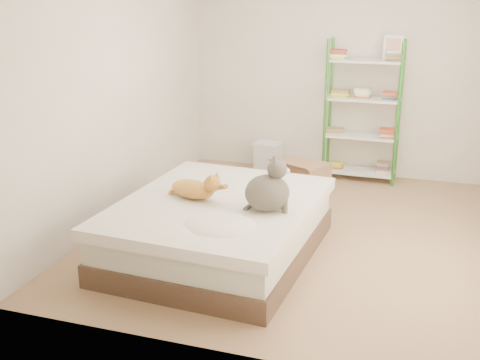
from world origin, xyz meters
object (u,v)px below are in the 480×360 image
at_px(orange_cat, 193,187).
at_px(cardboard_box, 302,178).
at_px(bed, 219,228).
at_px(grey_cat, 267,185).
at_px(shelf_unit, 363,113).
at_px(white_bin, 268,157).

relative_size(orange_cat, cardboard_box, 0.74).
distance_m(bed, grey_cat, 0.68).
bearing_deg(grey_cat, shelf_unit, -28.44).
xyz_separation_m(bed, orange_cat, (-0.24, 0.01, 0.36)).
bearing_deg(shelf_unit, white_bin, -178.46).
bearing_deg(orange_cat, white_bin, 105.25).
bearing_deg(grey_cat, bed, 59.24).
bearing_deg(bed, cardboard_box, 82.72).
distance_m(grey_cat, cardboard_box, 2.01).
distance_m(shelf_unit, cardboard_box, 1.14).
bearing_deg(orange_cat, bed, 13.41).
distance_m(orange_cat, grey_cat, 0.73).
bearing_deg(cardboard_box, bed, -75.93).
distance_m(orange_cat, cardboard_box, 1.96).
height_order(bed, shelf_unit, shelf_unit).
bearing_deg(bed, orange_cat, -178.24).
distance_m(bed, cardboard_box, 1.86).
bearing_deg(white_bin, shelf_unit, 1.54).
xyz_separation_m(grey_cat, white_bin, (-0.72, 2.65, -0.55)).
distance_m(bed, shelf_unit, 2.80).
relative_size(orange_cat, grey_cat, 1.11).
distance_m(cardboard_box, white_bin, 0.94).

